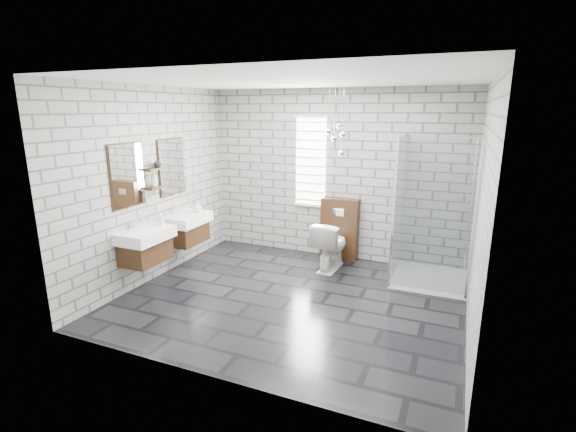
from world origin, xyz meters
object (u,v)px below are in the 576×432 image
Objects in this scene: vanity_right at (185,220)px; shower_enclosure at (424,249)px; cistern_panel at (340,229)px; toilet at (330,245)px; vanity_left at (143,236)px.

shower_enclosure reaches higher than vanity_right.
vanity_right is at bearing -147.56° from cistern_panel.
shower_enclosure is at bearing -20.86° from cistern_panel.
toilet is (0.00, -0.49, -0.13)m from cistern_panel.
vanity_right reaches higher than toilet.
shower_enclosure reaches higher than cistern_panel.
vanity_right is at bearing 90.00° from vanity_left.
vanity_left is 3.02m from cistern_panel.
toilet is (-1.36, 0.03, -0.13)m from shower_enclosure.
vanity_left is at bearing -132.93° from cistern_panel.
shower_enclosure is at bearing 12.99° from vanity_right.
cistern_panel is 1.34× the size of toilet.
shower_enclosure is 2.71× the size of toilet.
vanity_right is 2.24m from toilet.
vanity_right is 1.57× the size of cistern_panel.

